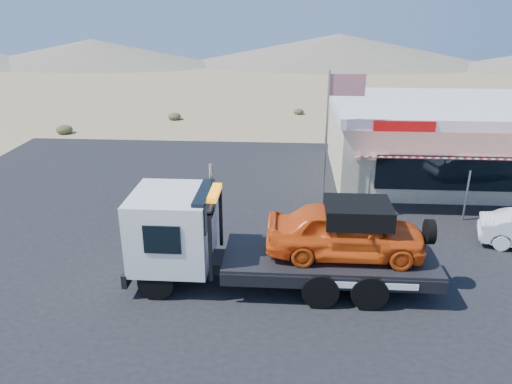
# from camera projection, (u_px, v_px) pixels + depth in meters

# --- Properties ---
(ground) EXTENTS (120.00, 120.00, 0.00)m
(ground) POSITION_uv_depth(u_px,v_px,m) (203.00, 249.00, 18.63)
(ground) COLOR #9D8159
(ground) RESTS_ON ground
(asphalt_lot) EXTENTS (32.00, 24.00, 0.02)m
(asphalt_lot) POSITION_uv_depth(u_px,v_px,m) (261.00, 218.00, 21.29)
(asphalt_lot) COLOR black
(asphalt_lot) RESTS_ON ground
(tow_truck) EXTENTS (9.61, 2.85, 3.21)m
(tow_truck) POSITION_uv_depth(u_px,v_px,m) (274.00, 236.00, 15.77)
(tow_truck) COLOR black
(tow_truck) RESTS_ON asphalt_lot
(jerky_store) EXTENTS (10.40, 9.97, 3.90)m
(jerky_store) POSITION_uv_depth(u_px,v_px,m) (433.00, 140.00, 25.61)
(jerky_store) COLOR #BDB28F
(jerky_store) RESTS_ON asphalt_lot
(flagpole) EXTENTS (1.55, 0.10, 6.00)m
(flagpole) POSITION_uv_depth(u_px,v_px,m) (332.00, 124.00, 21.15)
(flagpole) COLOR #99999E
(flagpole) RESTS_ON asphalt_lot
(distant_hills) EXTENTS (126.00, 48.00, 4.20)m
(distant_hills) POSITION_uv_depth(u_px,v_px,m) (199.00, 51.00, 69.87)
(distant_hills) COLOR #726B59
(distant_hills) RESTS_ON ground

